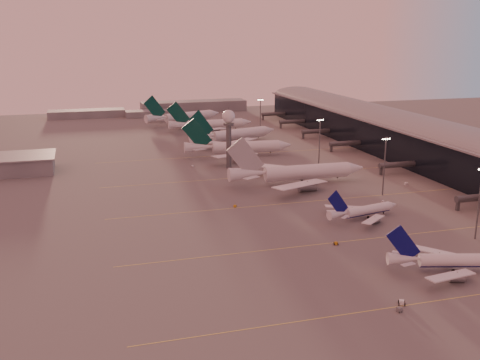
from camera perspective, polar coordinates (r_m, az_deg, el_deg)
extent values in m
plane|color=#5F5D5D|center=(175.12, 7.61, -7.84)|extent=(700.00, 700.00, 0.00)
cube|color=#EBD852|center=(162.72, 22.64, -10.75)|extent=(180.00, 0.25, 0.02)
cube|color=#EBD852|center=(196.50, 14.51, -5.62)|extent=(180.00, 0.25, 0.02)
cube|color=#EBD852|center=(234.09, 8.97, -2.00)|extent=(180.00, 0.25, 0.02)
cube|color=#EBD852|center=(273.92, 5.01, 0.61)|extent=(180.00, 0.25, 0.02)
cube|color=#EBD852|center=(319.79, 1.79, 2.74)|extent=(180.00, 0.25, 0.02)
cube|color=black|center=(316.41, 17.71, 3.56)|extent=(36.00, 360.00, 18.00)
cylinder|color=slate|center=(314.88, 17.84, 5.17)|extent=(10.08, 360.00, 10.08)
cube|color=slate|center=(314.85, 17.84, 5.20)|extent=(40.00, 362.00, 0.80)
cylinder|color=#4E5155|center=(238.27, 23.23, -1.62)|extent=(22.00, 2.80, 2.80)
cube|color=#4E5155|center=(232.80, 21.26, -2.39)|extent=(1.20, 1.20, 4.40)
cylinder|color=#4E5155|center=(283.68, 15.92, 1.52)|extent=(22.00, 2.80, 2.80)
cube|color=#4E5155|center=(279.10, 14.14, 0.95)|extent=(1.20, 1.20, 4.40)
cylinder|color=#4E5155|center=(331.28, 10.84, 3.70)|extent=(22.00, 2.80, 2.80)
cube|color=#4E5155|center=(327.36, 9.25, 3.22)|extent=(1.20, 1.20, 4.40)
cylinder|color=#4E5155|center=(368.53, 7.90, 4.94)|extent=(22.00, 2.80, 2.80)
cube|color=#4E5155|center=(365.01, 6.45, 4.52)|extent=(1.20, 1.20, 4.40)
cylinder|color=#4E5155|center=(406.70, 5.50, 5.94)|extent=(22.00, 2.80, 2.80)
cube|color=#4E5155|center=(403.52, 4.16, 5.56)|extent=(1.20, 1.20, 4.40)
cylinder|color=#4E5155|center=(443.70, 3.59, 6.72)|extent=(22.00, 2.80, 2.80)
cube|color=#4E5155|center=(440.79, 2.36, 6.38)|extent=(1.20, 1.20, 4.40)
cylinder|color=#4E5155|center=(282.42, -1.15, 3.39)|extent=(2.60, 2.60, 22.00)
cylinder|color=#4E5155|center=(280.35, -1.16, 5.69)|extent=(5.20, 5.20, 1.20)
sphere|color=silver|center=(279.76, -1.17, 6.48)|extent=(6.40, 6.40, 6.40)
cylinder|color=#4E5155|center=(279.24, -1.17, 7.23)|extent=(0.16, 0.16, 2.00)
cylinder|color=#4E5155|center=(200.60, 23.11, -2.18)|extent=(0.56, 0.56, 25.00)
sphere|color=#FFEABF|center=(196.81, 23.11, 1.01)|extent=(0.56, 0.56, 0.56)
cylinder|color=#4E5155|center=(242.35, 14.45, 1.35)|extent=(0.56, 0.56, 25.00)
cube|color=#4E5155|center=(239.92, 14.64, 4.13)|extent=(3.60, 0.25, 0.25)
sphere|color=#FFEABF|center=(239.24, 14.32, 4.03)|extent=(0.56, 0.56, 0.56)
sphere|color=#FFEABF|center=(239.74, 14.53, 4.04)|extent=(0.56, 0.56, 0.56)
sphere|color=#FFEABF|center=(240.25, 14.74, 4.05)|extent=(0.56, 0.56, 0.56)
sphere|color=#FFEABF|center=(240.76, 14.94, 4.05)|extent=(0.56, 0.56, 0.56)
cylinder|color=#4E5155|center=(287.79, 8.08, 3.77)|extent=(0.56, 0.56, 25.00)
cube|color=#4E5155|center=(285.75, 8.16, 6.13)|extent=(3.60, 0.25, 0.25)
sphere|color=#FFEABF|center=(285.20, 7.89, 6.04)|extent=(0.56, 0.56, 0.56)
sphere|color=#FFEABF|center=(285.61, 8.07, 6.05)|extent=(0.56, 0.56, 0.56)
sphere|color=#FFEABF|center=(286.01, 8.25, 6.05)|extent=(0.56, 0.56, 0.56)
sphere|color=#FFEABF|center=(286.42, 8.44, 6.06)|extent=(0.56, 0.56, 0.56)
cylinder|color=#4E5155|center=(369.83, 2.08, 6.36)|extent=(0.56, 0.56, 25.00)
cube|color=#4E5155|center=(368.25, 2.10, 8.20)|extent=(3.60, 0.25, 0.25)
sphere|color=#FFEABF|center=(367.83, 1.88, 8.14)|extent=(0.56, 0.56, 0.56)
sphere|color=#FFEABF|center=(368.14, 2.02, 8.14)|extent=(0.56, 0.56, 0.56)
sphere|color=#FFEABF|center=(368.45, 2.17, 8.14)|extent=(0.56, 0.56, 0.56)
sphere|color=#FFEABF|center=(368.77, 2.32, 8.15)|extent=(0.56, 0.56, 0.56)
cube|color=slate|center=(471.76, -15.32, 6.53)|extent=(60.00, 18.00, 6.00)
cube|color=slate|center=(491.04, -4.73, 7.49)|extent=(90.00, 20.00, 9.00)
cube|color=slate|center=(465.35, -9.09, 6.70)|extent=(40.00, 15.00, 5.00)
cylinder|color=silver|center=(174.68, 21.23, -7.74)|extent=(22.24, 9.59, 3.75)
cylinder|color=#090B5C|center=(174.99, 21.20, -8.00)|extent=(21.53, 8.46, 2.70)
cone|color=silver|center=(169.41, 16.27, -7.84)|extent=(9.92, 6.12, 3.75)
cube|color=silver|center=(165.11, 20.60, -9.25)|extent=(16.37, 7.00, 1.18)
cylinder|color=slate|center=(168.59, 21.15, -9.43)|extent=(4.77, 3.51, 2.44)
cube|color=slate|center=(168.18, 21.18, -9.10)|extent=(0.35, 0.32, 1.50)
cube|color=silver|center=(181.05, 18.55, -6.92)|extent=(14.08, 13.69, 1.18)
cylinder|color=slate|center=(180.66, 19.54, -7.64)|extent=(4.77, 3.51, 2.44)
cube|color=slate|center=(180.28, 19.57, -7.33)|extent=(0.35, 0.32, 1.50)
cube|color=#090B5C|center=(167.59, 16.23, -6.38)|extent=(10.01, 3.12, 11.19)
cube|color=silver|center=(165.63, 16.70, -8.37)|extent=(4.48, 2.34, 0.25)
cube|color=silver|center=(173.16, 15.89, -7.27)|extent=(4.25, 4.03, 0.25)
cylinder|color=black|center=(176.84, 20.36, -8.26)|extent=(1.18, 0.77, 1.09)
cylinder|color=black|center=(173.13, 20.86, -8.81)|extent=(1.18, 0.77, 1.09)
cylinder|color=silver|center=(213.89, 12.91, -3.06)|extent=(19.97, 7.43, 3.35)
cylinder|color=#090B5C|center=(214.12, 12.90, -3.25)|extent=(19.39, 6.43, 2.42)
cone|color=silver|center=(221.56, 15.21, -2.58)|extent=(4.43, 4.08, 3.35)
cone|color=silver|center=(205.15, 9.96, -3.55)|extent=(8.78, 5.02, 3.35)
cube|color=silver|center=(205.17, 13.38, -4.04)|extent=(13.02, 11.72, 1.05)
cylinder|color=slate|center=(208.56, 13.50, -4.18)|extent=(4.19, 2.93, 2.18)
cube|color=slate|center=(208.26, 13.52, -3.93)|extent=(0.31, 0.27, 1.34)
cube|color=silver|center=(217.04, 10.51, -2.83)|extent=(14.61, 7.07, 1.05)
cylinder|color=slate|center=(217.54, 11.30, -3.25)|extent=(4.19, 2.93, 2.18)
cube|color=slate|center=(217.26, 11.32, -3.01)|extent=(0.31, 0.27, 1.34)
cube|color=#090B5C|center=(203.64, 9.92, -2.46)|extent=(9.07, 2.24, 10.00)
cube|color=silver|center=(202.33, 10.63, -3.82)|extent=(3.88, 3.48, 0.22)
cube|color=silver|center=(207.98, 9.32, -3.24)|extent=(4.05, 2.30, 0.22)
cylinder|color=black|center=(219.42, 14.35, -3.32)|extent=(0.44, 0.44, 0.88)
cylinder|color=black|center=(214.96, 12.21, -3.56)|extent=(1.04, 0.64, 0.97)
cylinder|color=black|center=(212.20, 12.89, -3.84)|extent=(1.04, 0.64, 0.97)
cylinder|color=silver|center=(256.88, 6.83, 0.60)|extent=(40.03, 6.97, 6.24)
cylinder|color=silver|center=(257.23, 6.82, 0.29)|extent=(39.20, 5.21, 4.49)
cone|color=silver|center=(266.52, 11.59, 0.92)|extent=(7.84, 6.38, 6.24)
cone|color=silver|center=(247.73, 0.74, 0.35)|extent=(16.85, 6.55, 6.24)
cube|color=silver|center=(238.77, 6.12, -0.76)|extent=(28.55, 18.90, 1.85)
cylinder|color=slate|center=(244.69, 6.83, -1.01)|extent=(7.80, 4.20, 4.05)
cube|color=slate|center=(244.30, 6.84, -0.68)|extent=(0.31, 0.26, 2.49)
cube|color=silver|center=(268.93, 3.58, 1.08)|extent=(28.27, 19.72, 1.85)
cylinder|color=slate|center=(267.52, 4.82, 0.42)|extent=(7.80, 4.20, 4.05)
cube|color=slate|center=(267.16, 4.83, 0.72)|extent=(0.31, 0.26, 2.49)
cube|color=#9C9FA3|center=(245.76, 0.56, 2.00)|extent=(17.29, 0.67, 18.51)
cube|color=silver|center=(240.42, 1.16, -0.06)|extent=(8.23, 5.89, 0.25)
cube|color=silver|center=(254.81, 0.19, 0.80)|extent=(8.20, 6.09, 0.25)
cylinder|color=black|center=(263.75, 9.86, 0.00)|extent=(0.50, 0.50, 1.01)
cylinder|color=black|center=(258.67, 5.96, -0.14)|extent=(1.12, 0.52, 1.11)
cylinder|color=black|center=(254.69, 6.31, -0.39)|extent=(1.12, 0.52, 1.11)
cylinder|color=silver|center=(311.31, 0.60, 3.20)|extent=(37.44, 9.11, 5.98)
cylinder|color=silver|center=(311.59, 0.60, 2.96)|extent=(36.56, 7.37, 4.30)
cone|color=silver|center=(316.52, 4.53, 3.35)|extent=(7.66, 6.57, 5.98)
cone|color=silver|center=(306.92, -4.22, 3.13)|extent=(16.00, 7.28, 5.98)
cube|color=silver|center=(294.83, -0.52, 2.33)|extent=(27.20, 16.30, 1.77)
cylinder|color=slate|center=(299.75, 0.21, 2.06)|extent=(7.48, 4.48, 3.89)
cube|color=slate|center=(299.44, 0.21, 2.32)|extent=(0.33, 0.28, 2.39)
cube|color=silver|center=(324.85, -1.55, 3.50)|extent=(25.99, 19.84, 1.77)
cylinder|color=slate|center=(322.58, -0.64, 2.98)|extent=(7.48, 4.48, 3.89)
cube|color=slate|center=(322.29, -0.64, 3.22)|extent=(0.33, 0.28, 2.39)
cube|color=#06362E|center=(305.46, -4.39, 4.44)|extent=(16.42, 1.76, 17.69)
cube|color=silver|center=(299.89, -4.10, 2.89)|extent=(7.66, 5.10, 0.26)
cube|color=silver|center=(313.84, -4.43, 3.42)|extent=(7.54, 5.99, 0.26)
cylinder|color=black|center=(315.22, 3.11, 2.64)|extent=(0.52, 0.52, 1.03)
cylinder|color=black|center=(313.65, -0.02, 2.61)|extent=(1.17, 0.61, 1.13)
cylinder|color=black|center=(309.31, 0.14, 2.43)|extent=(1.17, 0.61, 1.13)
cylinder|color=silver|center=(350.94, -0.02, 4.55)|extent=(37.80, 16.98, 6.08)
cylinder|color=silver|center=(351.19, -0.02, 4.33)|extent=(36.57, 15.13, 4.38)
cone|color=silver|center=(363.61, 2.95, 4.89)|extent=(8.77, 7.97, 6.08)
cone|color=silver|center=(337.06, -3.83, 4.21)|extent=(16.90, 10.49, 6.08)
cube|color=silver|center=(333.11, 0.15, 3.80)|extent=(23.77, 23.90, 1.80)
cylinder|color=slate|center=(339.16, 0.45, 3.57)|extent=(8.14, 5.94, 3.95)
cube|color=slate|center=(338.88, 0.45, 3.81)|extent=(0.38, 0.34, 2.43)
cube|color=silver|center=(359.50, -2.65, 4.61)|extent=(28.07, 11.34, 1.80)
cylinder|color=slate|center=(359.15, -1.71, 4.20)|extent=(8.14, 5.94, 3.95)
cube|color=slate|center=(358.89, -1.71, 4.43)|extent=(0.38, 0.34, 2.43)
cube|color=#06362E|center=(335.41, -3.96, 5.42)|extent=(16.08, 5.31, 17.99)
cube|color=silver|center=(330.68, -3.24, 4.04)|extent=(7.19, 6.99, 0.26)
cube|color=silver|center=(343.16, -4.47, 4.42)|extent=(7.63, 3.81, 0.26)
cylinder|color=black|center=(359.58, 1.89, 4.18)|extent=(0.52, 0.52, 1.05)
cylinder|color=black|center=(351.89, -0.64, 3.96)|extent=(1.26, 0.84, 1.15)
cylinder|color=black|center=(348.09, -0.23, 3.84)|extent=(1.26, 0.84, 1.15)
cylinder|color=silver|center=(390.48, -2.39, 5.57)|extent=(36.58, 6.83, 5.88)
cylinder|color=silver|center=(390.69, -2.39, 5.38)|extent=(35.81, 5.16, 4.23)
cone|color=silver|center=(396.68, 0.65, 5.73)|extent=(7.20, 6.06, 5.88)
cone|color=silver|center=(384.45, -6.13, 5.46)|extent=(15.43, 6.27, 5.88)
cube|color=silver|center=(373.77, -3.10, 4.98)|extent=(26.04, 18.36, 1.74)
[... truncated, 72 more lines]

